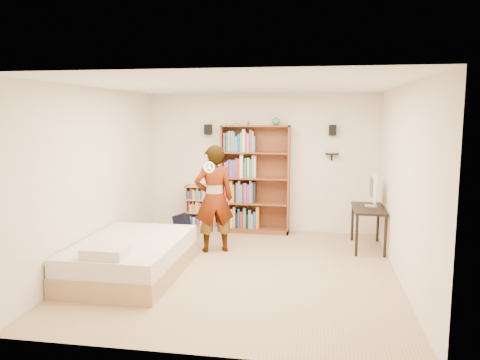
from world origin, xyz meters
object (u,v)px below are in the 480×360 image
(low_bookshelf, at_px, (204,207))
(computer_desk, at_px, (368,228))
(daybed, at_px, (131,253))
(person, at_px, (214,199))
(tall_bookshelf, at_px, (255,179))

(low_bookshelf, bearing_deg, computer_desk, -15.62)
(daybed, bearing_deg, person, 55.40)
(person, bearing_deg, daybed, 34.00)
(daybed, distance_m, person, 1.73)
(low_bookshelf, distance_m, daybed, 2.83)
(tall_bookshelf, distance_m, computer_desk, 2.32)
(tall_bookshelf, distance_m, person, 1.50)
(computer_desk, distance_m, person, 2.69)
(computer_desk, bearing_deg, daybed, -151.09)
(low_bookshelf, height_order, computer_desk, low_bookshelf)
(low_bookshelf, height_order, person, person)
(tall_bookshelf, bearing_deg, low_bookshelf, 176.77)
(low_bookshelf, xyz_separation_m, computer_desk, (3.12, -0.87, -0.08))
(low_bookshelf, bearing_deg, daybed, -97.71)
(computer_desk, xyz_separation_m, daybed, (-3.49, -1.93, -0.04))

